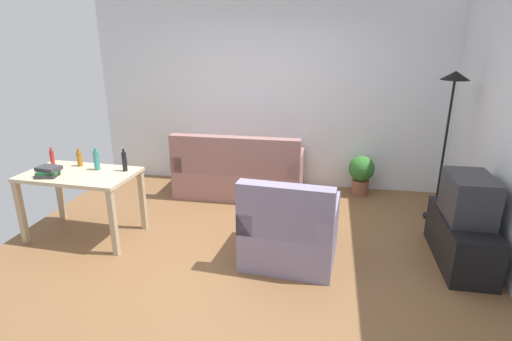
% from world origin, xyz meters
% --- Properties ---
extents(ground_plane, '(5.20, 4.40, 0.02)m').
position_xyz_m(ground_plane, '(0.00, 0.00, -0.01)').
color(ground_plane, brown).
extents(wall_rear, '(5.20, 0.10, 2.70)m').
position_xyz_m(wall_rear, '(0.00, 2.20, 1.35)').
color(wall_rear, silver).
rests_on(wall_rear, ground_plane).
extents(couch, '(1.76, 0.84, 0.92)m').
position_xyz_m(couch, '(-0.34, 1.59, 0.31)').
color(couch, '#996B66').
rests_on(couch, ground_plane).
extents(tv_stand, '(0.44, 1.10, 0.48)m').
position_xyz_m(tv_stand, '(2.25, 0.21, 0.24)').
color(tv_stand, black).
rests_on(tv_stand, ground_plane).
extents(tv, '(0.41, 0.60, 0.44)m').
position_xyz_m(tv, '(2.25, 0.21, 0.70)').
color(tv, '#2D2D33').
rests_on(tv, tv_stand).
extents(torchiere_lamp, '(0.32, 0.32, 1.81)m').
position_xyz_m(torchiere_lamp, '(2.25, 1.26, 1.41)').
color(torchiere_lamp, black).
rests_on(torchiere_lamp, ground_plane).
extents(desk, '(1.24, 0.76, 0.76)m').
position_xyz_m(desk, '(-1.79, 0.05, 0.65)').
color(desk, '#C6B28E').
rests_on(desk, ground_plane).
extents(potted_plant, '(0.36, 0.36, 0.57)m').
position_xyz_m(potted_plant, '(1.37, 1.90, 0.33)').
color(potted_plant, brown).
rests_on(potted_plant, ground_plane).
extents(armchair, '(0.97, 0.91, 0.92)m').
position_xyz_m(armchair, '(0.55, -0.08, 0.32)').
color(armchair, gray).
rests_on(armchair, ground_plane).
extents(bottle_red, '(0.05, 0.05, 0.22)m').
position_xyz_m(bottle_red, '(-2.22, 0.21, 0.86)').
color(bottle_red, '#AD2323').
rests_on(bottle_red, desk).
extents(bottle_amber, '(0.06, 0.06, 0.21)m').
position_xyz_m(bottle_amber, '(-1.92, 0.27, 0.85)').
color(bottle_amber, '#9E6019').
rests_on(bottle_amber, desk).
extents(bottle_tall, '(0.06, 0.06, 0.25)m').
position_xyz_m(bottle_tall, '(-1.65, 0.18, 0.87)').
color(bottle_tall, teal).
rests_on(bottle_tall, desk).
extents(bottle_dark, '(0.05, 0.05, 0.25)m').
position_xyz_m(bottle_dark, '(-1.32, 0.20, 0.87)').
color(bottle_dark, black).
rests_on(bottle_dark, desk).
extents(book_stack, '(0.25, 0.23, 0.11)m').
position_xyz_m(book_stack, '(-2.04, -0.12, 0.81)').
color(book_stack, '#333338').
rests_on(book_stack, desk).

